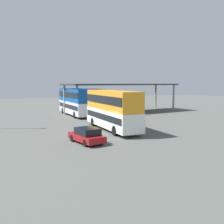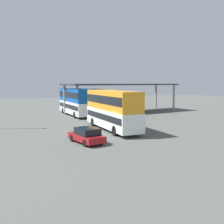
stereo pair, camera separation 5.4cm
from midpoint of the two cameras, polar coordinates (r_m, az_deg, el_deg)
name	(u,v)px [view 1 (the left image)]	position (r m, az deg, el deg)	size (l,w,h in m)	color
ground_plane	(123,135)	(26.17, 2.45, -5.12)	(140.00, 140.00, 0.00)	#525651
double_decker_main	(112,108)	(28.87, -0.06, 0.78)	(2.58, 10.38, 4.38)	white
parked_hatchback	(87,135)	(22.82, -5.62, -5.13)	(2.40, 4.06, 1.35)	maroon
double_decker_near_canopy	(75,101)	(42.32, -8.19, 2.46)	(2.61, 10.93, 4.32)	white
double_decker_mid_row	(89,100)	(45.84, -5.19, 2.73)	(2.59, 10.64, 4.22)	silver
depot_canopy	(123,85)	(46.17, 2.36, 5.85)	(21.83, 8.98, 5.09)	#33353A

